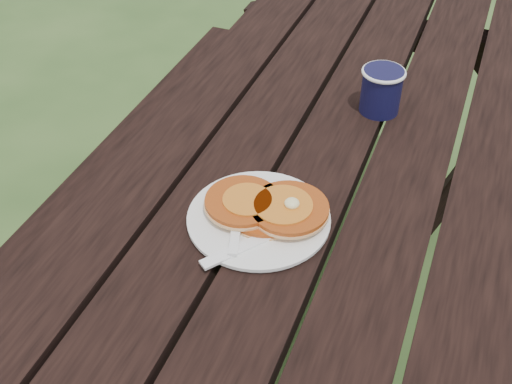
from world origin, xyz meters
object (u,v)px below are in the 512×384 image
(plate, at_px, (259,219))
(pancake_stack, at_px, (267,207))
(coffee_cup, at_px, (382,88))
(picnic_table, at_px, (322,270))

(plate, height_order, pancake_stack, pancake_stack)
(plate, xyz_separation_m, coffee_cup, (0.11, 0.40, 0.05))
(plate, relative_size, coffee_cup, 2.48)
(picnic_table, xyz_separation_m, coffee_cup, (0.06, 0.13, 0.44))
(coffee_cup, bearing_deg, pancake_stack, -104.51)
(plate, distance_m, pancake_stack, 0.03)
(picnic_table, height_order, plate, plate)
(picnic_table, height_order, coffee_cup, coffee_cup)
(plate, xyz_separation_m, pancake_stack, (0.01, 0.01, 0.02))
(plate, bearing_deg, picnic_table, 79.21)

